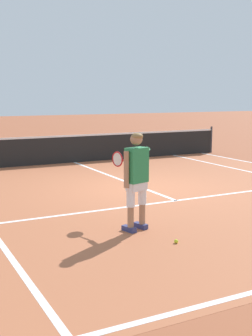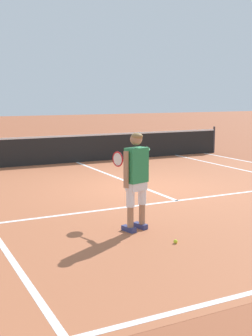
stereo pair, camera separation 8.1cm
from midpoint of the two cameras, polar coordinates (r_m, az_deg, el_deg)
The scene contains 7 objects.
ground_plane at distance 11.40m, azimuth 2.39°, elevation -2.54°, with size 80.00×80.00×0.00m, color #9E5133.
court_inner_surface at distance 10.92m, azimuth 3.83°, elevation -3.08°, with size 10.98×11.16×0.00m, color #B2603D.
line_service at distance 10.07m, azimuth 6.78°, elevation -4.17°, with size 8.23×0.10×0.01m, color white.
line_centre_service at distance 12.80m, azimuth -1.11°, elevation -1.19°, with size 0.10×6.40×0.01m, color white.
tennis_net at distance 15.65m, azimuth -6.18°, elevation 2.52°, with size 11.96×0.08×1.07m.
tennis_player at distance 7.68m, azimuth 1.54°, elevation -0.85°, with size 0.59×1.21×1.71m.
tennis_ball_near_feet at distance 7.26m, azimuth 6.67°, elevation -9.32°, with size 0.07×0.07×0.07m, color #CCE02D.
Camera 2 is at (-5.38, -9.77, 2.35)m, focal length 47.66 mm.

